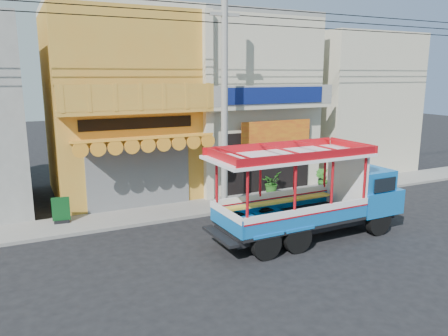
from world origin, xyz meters
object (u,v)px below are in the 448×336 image
(potted_plant_b, at_px, (321,180))
(songthaew_truck, at_px, (321,192))
(potted_plant_c, at_px, (324,179))
(green_sign, at_px, (61,212))
(potted_plant_a, at_px, (271,182))
(utility_pole, at_px, (228,85))

(potted_plant_b, bearing_deg, songthaew_truck, 120.64)
(potted_plant_b, relative_size, potted_plant_c, 1.02)
(green_sign, xyz_separation_m, potted_plant_a, (9.08, 0.20, 0.09))
(potted_plant_b, bearing_deg, potted_plant_c, -82.53)
(potted_plant_c, bearing_deg, potted_plant_a, -74.33)
(green_sign, bearing_deg, potted_plant_a, 1.29)
(utility_pole, height_order, potted_plant_c, utility_pole)
(utility_pole, distance_m, green_sign, 7.79)
(utility_pole, xyz_separation_m, potted_plant_c, (5.39, 0.70, -4.42))
(green_sign, distance_m, potted_plant_c, 11.66)
(green_sign, distance_m, potted_plant_a, 9.09)
(green_sign, height_order, potted_plant_c, potted_plant_c)
(green_sign, bearing_deg, utility_pole, -9.21)
(potted_plant_a, xyz_separation_m, potted_plant_c, (2.57, -0.52, 0.01))
(utility_pole, bearing_deg, potted_plant_a, 23.44)
(potted_plant_a, bearing_deg, songthaew_truck, -133.74)
(utility_pole, relative_size, songthaew_truck, 4.08)
(utility_pole, relative_size, potted_plant_a, 28.63)
(songthaew_truck, distance_m, green_sign, 9.32)
(potted_plant_c, bearing_deg, utility_pole, -55.45)
(green_sign, xyz_separation_m, potted_plant_b, (11.42, -0.45, 0.10))
(green_sign, bearing_deg, songthaew_truck, -31.62)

